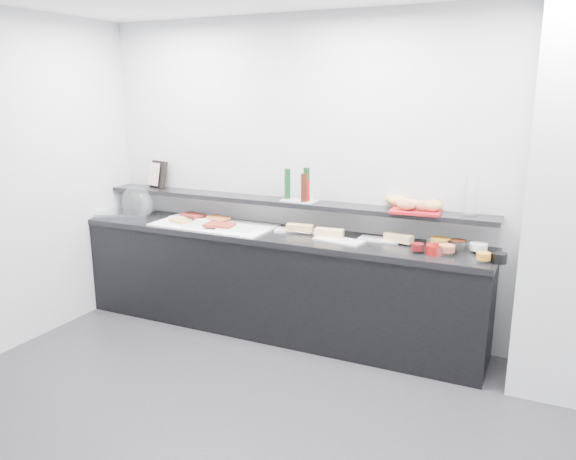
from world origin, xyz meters
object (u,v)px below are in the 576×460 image
at_px(cloche_base, 126,213).
at_px(condiment_tray, 300,201).
at_px(sandwich_plate_mid, 339,240).
at_px(carafe, 471,197).
at_px(bread_tray, 416,211).
at_px(framed_print, 158,174).

bearing_deg(cloche_base, condiment_tray, -15.80).
height_order(sandwich_plate_mid, carafe, carafe).
xyz_separation_m(sandwich_plate_mid, bread_tray, (0.56, 0.20, 0.25)).
distance_m(cloche_base, bread_tray, 2.77).
bearing_deg(bread_tray, framed_print, 173.29).
bearing_deg(sandwich_plate_mid, condiment_tray, 163.33).
bearing_deg(condiment_tray, carafe, 2.31).
bearing_deg(condiment_tray, cloche_base, -171.12).
height_order(cloche_base, sandwich_plate_mid, cloche_base).
relative_size(cloche_base, carafe, 1.67).
bearing_deg(condiment_tray, framed_print, 179.81).
bearing_deg(cloche_base, bread_tray, -18.63).
relative_size(framed_print, condiment_tray, 0.89).
xyz_separation_m(condiment_tray, bread_tray, (1.00, -0.03, 0.00)).
distance_m(framed_print, carafe, 2.95).
distance_m(sandwich_plate_mid, framed_print, 2.05).
relative_size(sandwich_plate_mid, condiment_tray, 1.36).
height_order(condiment_tray, carafe, carafe).
distance_m(sandwich_plate_mid, bread_tray, 0.65).
xyz_separation_m(cloche_base, framed_print, (0.20, 0.27, 0.36)).
xyz_separation_m(cloche_base, bread_tray, (2.76, 0.17, 0.24)).
relative_size(sandwich_plate_mid, framed_print, 1.53).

